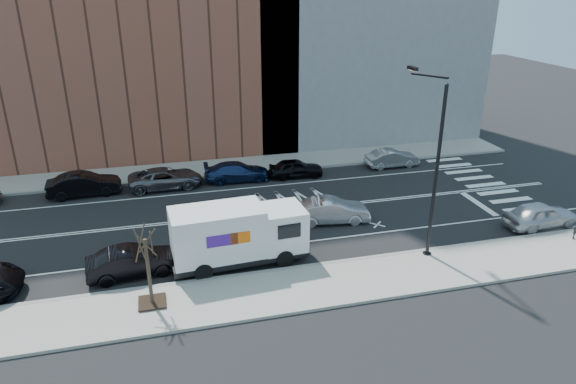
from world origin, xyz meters
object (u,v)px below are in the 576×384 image
driving_sedan (331,211)px  near_parked_front (540,215)px  far_parked_b (84,184)px  fedex_van (237,234)px

driving_sedan → near_parked_front: (11.59, -3.64, 0.02)m
driving_sedan → near_parked_front: near_parked_front is taller
far_parked_b → driving_sedan: (14.67, -8.03, -0.04)m
far_parked_b → near_parked_front: bearing=-118.2°
fedex_van → driving_sedan: (6.15, 3.35, -0.90)m
far_parked_b → fedex_van: bearing=-147.4°
fedex_van → driving_sedan: 7.06m
fedex_van → driving_sedan: size_ratio=1.56×
fedex_van → near_parked_front: (17.74, -0.29, -0.89)m
far_parked_b → near_parked_front: (26.26, -11.67, -0.02)m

